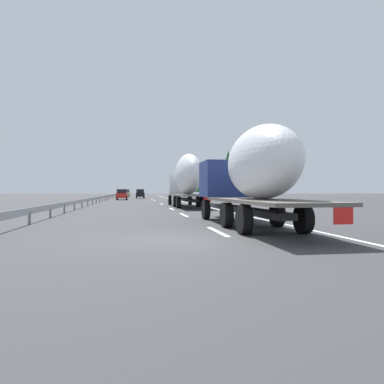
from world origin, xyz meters
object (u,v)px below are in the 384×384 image
(car_silver_hatch, at_px, (125,193))
(truck_trailing, at_px, (251,172))
(car_red_compact, at_px, (122,194))
(car_yellow_coupe, at_px, (127,193))
(truck_lead, at_px, (187,178))
(road_sign, at_px, (184,187))
(car_black_suv, at_px, (140,194))

(car_silver_hatch, bearing_deg, truck_trailing, -174.21)
(car_silver_hatch, distance_m, car_red_compact, 24.47)
(car_red_compact, relative_size, car_yellow_coupe, 1.09)
(truck_lead, bearing_deg, road_sign, -7.39)
(truck_lead, distance_m, truck_trailing, 18.95)
(car_red_compact, bearing_deg, road_sign, -112.45)
(car_black_suv, relative_size, car_yellow_coupe, 1.05)
(car_black_suv, height_order, car_red_compact, car_black_suv)
(truck_lead, relative_size, car_black_suv, 3.38)
(car_red_compact, height_order, road_sign, road_sign)
(car_black_suv, relative_size, car_red_compact, 0.97)
(car_red_compact, bearing_deg, truck_lead, -165.98)
(car_black_suv, height_order, road_sign, road_sign)
(truck_lead, relative_size, road_sign, 4.50)
(truck_lead, distance_m, car_black_suv, 40.42)
(car_silver_hatch, xyz_separation_m, road_sign, (-28.65, -10.34, 1.27))
(truck_lead, xyz_separation_m, car_black_suv, (40.20, 3.77, -1.81))
(car_silver_hatch, xyz_separation_m, car_yellow_coupe, (15.46, -0.13, 0.03))
(car_black_suv, bearing_deg, truck_trailing, -176.35)
(car_black_suv, distance_m, car_yellow_coupe, 28.00)
(truck_lead, xyz_separation_m, car_silver_hatch, (52.55, 7.24, -1.82))
(car_yellow_coupe, xyz_separation_m, road_sign, (-44.11, -10.22, 1.24))
(truck_lead, distance_m, car_silver_hatch, 53.08)
(truck_trailing, relative_size, car_black_suv, 2.92)
(car_red_compact, xyz_separation_m, road_sign, (-4.18, -10.11, 1.27))
(truck_lead, xyz_separation_m, car_yellow_coupe, (68.01, 7.12, -1.80))
(road_sign, bearing_deg, car_red_compact, 67.55)
(road_sign, bearing_deg, car_yellow_coupe, 13.05)
(truck_trailing, relative_size, car_silver_hatch, 2.92)
(car_black_suv, height_order, car_yellow_coupe, car_yellow_coupe)
(car_silver_hatch, relative_size, car_black_suv, 1.00)
(car_silver_hatch, height_order, road_sign, road_sign)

